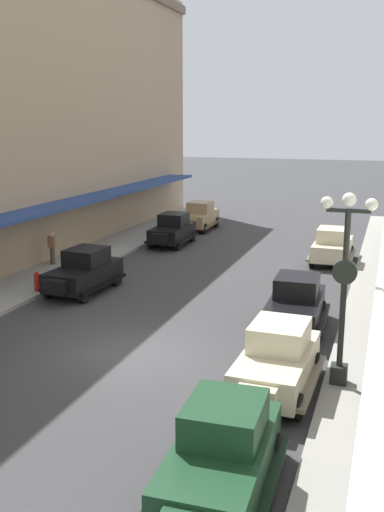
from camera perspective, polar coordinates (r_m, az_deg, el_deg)
name	(u,v)px	position (r m, az deg, el deg)	size (l,w,h in m)	color
ground_plane	(130,352)	(18.69, -6.05, -9.30)	(200.00, 200.00, 0.00)	#38383A
sidewalk_right	(381,384)	(17.12, 17.89, -11.76)	(3.00, 60.00, 0.15)	#99968E
parked_car_0	(199,216)	(39.22, 0.71, 3.96)	(2.17, 4.27, 1.84)	#997F5B
parked_car_1	(222,450)	(11.76, 2.92, -18.34)	(2.26, 4.30, 1.84)	#193D23
parked_car_2	(333,245)	(30.64, 13.50, 1.06)	(2.19, 4.28, 1.84)	beige
parked_car_4	(277,357)	(15.93, 8.27, -9.74)	(2.23, 4.29, 1.84)	beige
parked_car_5	(173,229)	(34.25, -1.91, 2.64)	(2.23, 4.29, 1.84)	black
parked_car_6	(296,303)	(20.65, 10.05, -4.48)	(2.25, 4.30, 1.84)	black
parked_car_7	(84,270)	(25.14, -10.43, -1.35)	(2.27, 4.31, 1.84)	black
lamp_post_with_clock	(344,282)	(15.77, 14.58, -2.42)	(1.42, 0.44, 5.16)	black
fire_hydrant	(37,281)	(25.29, -14.84, -2.38)	(0.24, 0.24, 0.82)	#B21E19
pedestrian_0	(52,248)	(29.74, -13.44, 0.80)	(0.36, 0.24, 1.64)	#4C4238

